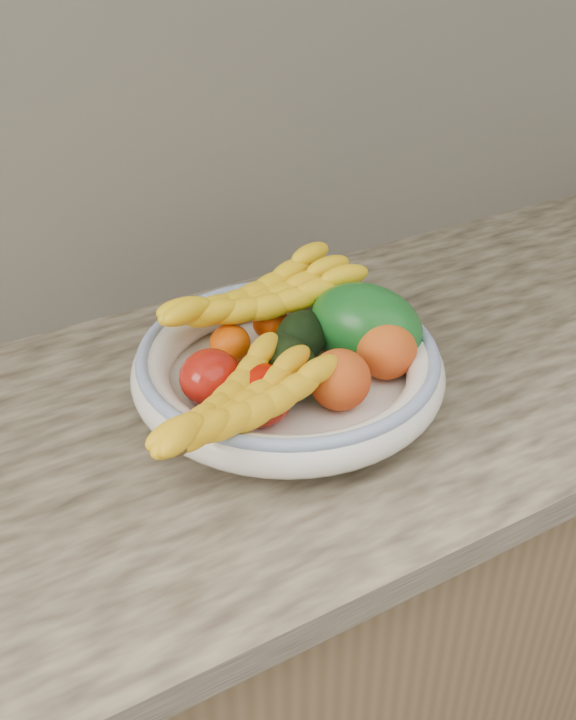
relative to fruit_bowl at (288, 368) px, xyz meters
The scene contains 13 objects.
kitchen_counter 0.49m from the fruit_bowl, 90.00° to the left, with size 2.44×0.66×1.40m.
fruit_bowl is the anchor object (origin of this frame).
clementine_back_left 0.09m from the fruit_bowl, 117.35° to the left, with size 0.05×0.05×0.05m, color #F85A05.
clementine_back_right 0.10m from the fruit_bowl, 73.03° to the left, with size 0.05×0.05×0.05m, color #EF4D05.
tomato_left 0.10m from the fruit_bowl, behind, with size 0.08×0.08×0.07m, color #A6150C.
tomato_near_left 0.09m from the fruit_bowl, 144.14° to the right, with size 0.08×0.08×0.07m, color #B10C00.
avocado_center 0.02m from the fruit_bowl, 132.17° to the right, with size 0.07×0.10×0.07m, color black.
avocado_right 0.05m from the fruit_bowl, 40.80° to the left, with size 0.06×0.09×0.06m, color black.
green_mango 0.12m from the fruit_bowl, ahead, with size 0.10×0.15×0.11m, color #0F5017.
peach_front 0.08m from the fruit_bowl, 69.93° to the right, with size 0.07×0.07×0.07m, color orange.
peach_right 0.12m from the fruit_bowl, 24.29° to the right, with size 0.08×0.08×0.08m, color orange.
banana_bunch_back 0.11m from the fruit_bowl, 82.14° to the left, with size 0.31×0.11×0.09m, color yellow, non-canonical shape.
banana_bunch_front 0.15m from the fruit_bowl, 141.83° to the right, with size 0.28×0.11×0.08m, color yellow, non-canonical shape.
Camera 1 is at (-0.41, 0.94, 1.51)m, focal length 40.00 mm.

